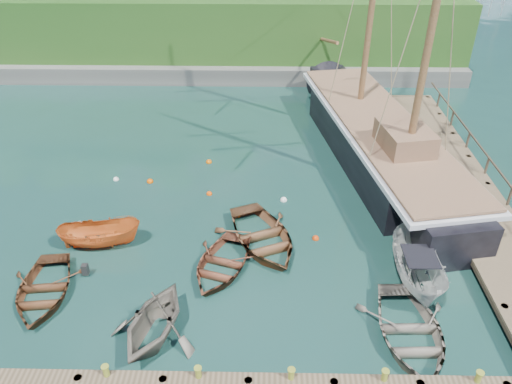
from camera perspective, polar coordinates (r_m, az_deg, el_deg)
ground at (r=21.12m, az=-2.12°, el=-10.17°), size 160.00×160.00×0.00m
dock_east at (r=28.38m, az=22.50°, el=0.69°), size 3.20×24.00×1.10m
rowboat_0 at (r=22.20m, az=-23.01°, el=-10.89°), size 3.51×4.58×0.88m
rowboat_1 at (r=19.45m, az=-11.34°, el=-15.87°), size 4.20×4.57×2.02m
rowboat_2 at (r=21.71m, az=-3.98°, el=-8.80°), size 4.10×4.87×0.86m
rowboat_3 at (r=19.81m, az=17.02°, el=-15.82°), size 3.57×4.89×0.99m
rowboat_4 at (r=22.98m, az=0.74°, el=-5.93°), size 5.27×6.02×1.04m
motorboat_orange at (r=23.93m, az=-17.17°, el=-5.87°), size 3.84×1.81×1.43m
cabin_boat_white at (r=22.08m, az=17.66°, el=-9.82°), size 1.86×4.71×1.81m
schooner at (r=29.74m, az=13.85°, el=5.22°), size 7.76×25.51×18.48m
mooring_buoy_0 at (r=25.58m, az=-19.51°, el=-3.55°), size 0.35×0.35×0.35m
mooring_buoy_1 at (r=26.42m, az=-5.36°, el=-0.26°), size 0.30×0.30×0.30m
mooring_buoy_2 at (r=24.73m, az=-2.03°, el=-2.73°), size 0.30×0.30×0.30m
mooring_buoy_3 at (r=25.86m, az=3.17°, el=-0.97°), size 0.35×0.35×0.35m
mooring_buoy_4 at (r=27.94m, az=-12.01°, el=1.12°), size 0.35×0.35×0.35m
mooring_buoy_5 at (r=29.32m, az=-5.40°, el=3.37°), size 0.35×0.35×0.35m
mooring_buoy_6 at (r=28.59m, az=-15.69°, el=1.35°), size 0.32×0.32×0.32m
mooring_buoy_7 at (r=23.42m, az=6.82°, el=-5.34°), size 0.32×0.32×0.32m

